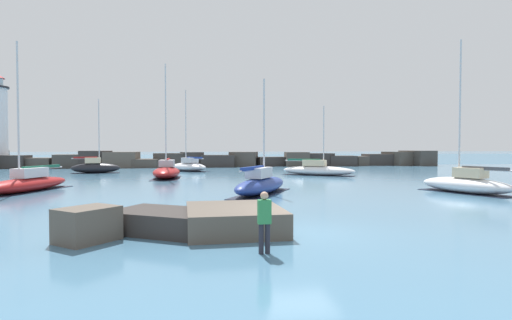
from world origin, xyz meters
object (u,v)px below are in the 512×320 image
(sailboat_moored_1, at_px, (261,184))
(sailboat_moored_6, at_px, (188,166))
(sailboat_moored_3, at_px, (27,183))
(person_on_rocks, at_px, (264,219))
(sailboat_moored_0, at_px, (318,170))
(sailboat_moored_4, at_px, (95,167))
(sailboat_moored_5, at_px, (167,171))
(sailboat_moored_2, at_px, (466,183))

(sailboat_moored_1, distance_m, sailboat_moored_6, 26.05)
(sailboat_moored_3, xyz_separation_m, person_on_rocks, (12.88, -17.79, 0.38))
(sailboat_moored_6, bearing_deg, sailboat_moored_1, -79.37)
(sailboat_moored_3, bearing_deg, sailboat_moored_0, 26.81)
(sailboat_moored_0, height_order, sailboat_moored_4, sailboat_moored_4)
(sailboat_moored_3, distance_m, person_on_rocks, 21.97)
(sailboat_moored_4, height_order, sailboat_moored_5, sailboat_moored_5)
(sailboat_moored_4, distance_m, sailboat_moored_5, 12.66)
(sailboat_moored_1, relative_size, sailboat_moored_4, 0.86)
(sailboat_moored_0, height_order, sailboat_moored_2, sailboat_moored_2)
(sailboat_moored_0, xyz_separation_m, sailboat_moored_5, (-15.53, -1.59, 0.07))
(person_on_rocks, bearing_deg, sailboat_moored_4, 109.22)
(sailboat_moored_4, bearing_deg, person_on_rocks, -70.78)
(sailboat_moored_6, bearing_deg, person_on_rocks, -86.37)
(sailboat_moored_4, bearing_deg, sailboat_moored_3, -89.38)
(sailboat_moored_4, distance_m, person_on_rocks, 39.77)
(sailboat_moored_4, height_order, person_on_rocks, sailboat_moored_4)
(sailboat_moored_0, relative_size, person_on_rocks, 4.43)
(sailboat_moored_1, relative_size, sailboat_moored_2, 0.74)
(sailboat_moored_5, bearing_deg, person_on_rocks, -81.06)
(sailboat_moored_2, relative_size, sailboat_moored_3, 1.02)
(sailboat_moored_3, bearing_deg, sailboat_moored_1, -13.81)
(sailboat_moored_1, xyz_separation_m, sailboat_moored_5, (-6.74, 14.25, 0.04))
(sailboat_moored_2, xyz_separation_m, sailboat_moored_5, (-19.89, 15.81, 0.03))
(sailboat_moored_2, bearing_deg, sailboat_moored_3, 169.40)
(person_on_rocks, bearing_deg, sailboat_moored_0, 69.66)
(sailboat_moored_0, relative_size, sailboat_moored_3, 0.78)
(sailboat_moored_6, xyz_separation_m, person_on_rocks, (2.52, -39.66, 0.32))
(sailboat_moored_3, relative_size, sailboat_moored_4, 1.14)
(sailboat_moored_1, bearing_deg, sailboat_moored_0, 60.97)
(sailboat_moored_0, distance_m, sailboat_moored_3, 26.85)
(sailboat_moored_2, height_order, sailboat_moored_3, sailboat_moored_2)
(sailboat_moored_5, xyz_separation_m, sailboat_moored_6, (1.93, 11.36, -0.02))
(sailboat_moored_0, bearing_deg, sailboat_moored_2, -75.96)
(sailboat_moored_1, bearing_deg, sailboat_moored_5, 115.33)
(sailboat_moored_0, relative_size, sailboat_moored_2, 0.76)
(sailboat_moored_0, xyz_separation_m, sailboat_moored_6, (-13.60, 9.77, 0.05))
(sailboat_moored_1, bearing_deg, sailboat_moored_3, 166.19)
(sailboat_moored_6, bearing_deg, sailboat_moored_4, -168.70)
(sailboat_moored_1, height_order, person_on_rocks, sailboat_moored_1)
(sailboat_moored_3, bearing_deg, sailboat_moored_6, 64.65)
(sailboat_moored_5, distance_m, person_on_rocks, 28.66)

